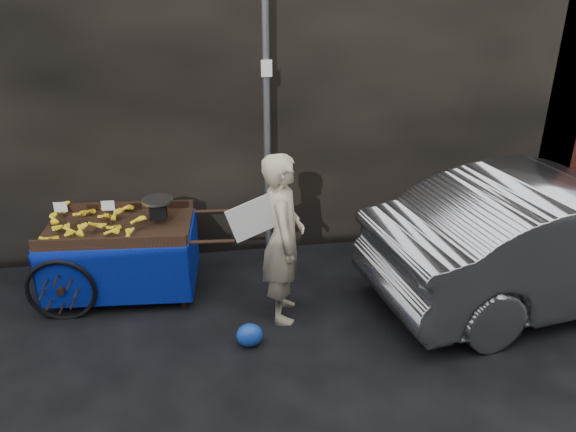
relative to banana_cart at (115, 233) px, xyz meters
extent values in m
plane|color=black|center=(1.47, -0.85, -0.73)|extent=(80.00, 80.00, 0.00)
cube|color=black|center=(0.47, 1.75, 1.77)|extent=(11.00, 2.00, 5.00)
cylinder|color=slate|center=(1.77, 0.45, 1.27)|extent=(0.08, 0.08, 4.00)
cube|color=white|center=(1.77, 0.40, 1.67)|extent=(0.12, 0.02, 0.18)
cube|color=black|center=(0.05, -0.01, 0.05)|extent=(1.65, 1.11, 0.06)
cube|color=black|center=(0.09, 0.45, 0.12)|extent=(1.57, 0.17, 0.10)
cube|color=black|center=(0.01, -0.46, 0.12)|extent=(1.57, 0.17, 0.10)
cube|color=black|center=(0.70, -0.46, -0.34)|extent=(0.05, 0.05, 0.79)
cube|color=black|center=(0.77, 0.33, -0.34)|extent=(0.05, 0.05, 0.79)
cylinder|color=black|center=(1.04, -0.48, 0.05)|extent=(0.49, 0.08, 0.04)
cylinder|color=black|center=(1.11, 0.30, 0.05)|extent=(0.49, 0.08, 0.04)
torus|color=black|center=(-0.53, -0.49, -0.39)|extent=(0.74, 0.11, 0.74)
torus|color=black|center=(-0.44, 0.57, -0.39)|extent=(0.74, 0.11, 0.74)
cylinder|color=black|center=(-0.49, 0.04, -0.39)|extent=(0.14, 1.10, 0.05)
cube|color=#07148B|center=(0.01, -0.50, -0.28)|extent=(1.61, 0.16, 0.67)
cube|color=#07148B|center=(0.09, 0.49, -0.28)|extent=(1.61, 0.16, 0.67)
cube|color=#07148B|center=(-0.74, 0.06, -0.28)|extent=(0.11, 1.02, 0.67)
cube|color=#07148B|center=(0.84, -0.07, -0.28)|extent=(0.11, 1.02, 0.67)
cube|color=black|center=(0.50, 0.01, 0.22)|extent=(0.19, 0.15, 0.16)
cylinder|color=silver|center=(0.50, 0.01, 0.36)|extent=(0.36, 0.36, 0.03)
cube|color=white|center=(-0.50, -0.07, 0.38)|extent=(0.14, 0.02, 0.11)
cube|color=white|center=(-0.01, -0.11, 0.38)|extent=(0.14, 0.02, 0.11)
imported|color=tan|center=(1.76, -0.77, 0.17)|extent=(0.51, 0.71, 1.81)
cube|color=silver|center=(1.47, -0.89, 0.49)|extent=(0.58, 0.10, 0.50)
ellipsoid|color=blue|center=(1.35, -1.26, -0.61)|extent=(0.27, 0.21, 0.24)
imported|color=#ABADB3|center=(4.85, -0.85, -0.02)|extent=(4.52, 2.14, 1.43)
camera|label=1|loc=(1.00, -5.78, 2.76)|focal=35.00mm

